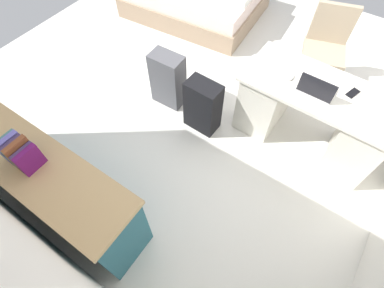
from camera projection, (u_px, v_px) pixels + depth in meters
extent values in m
plane|color=silver|center=(208.00, 94.00, 3.61)|extent=(5.71, 5.71, 0.00)
cube|color=silver|center=(323.00, 91.00, 2.63)|extent=(1.45, 0.69, 0.04)
cube|color=beige|center=(358.00, 140.00, 2.78)|extent=(0.41, 0.60, 0.71)
cube|color=beige|center=(266.00, 96.00, 3.10)|extent=(0.41, 0.60, 0.71)
cylinder|color=black|center=(310.00, 82.00, 3.70)|extent=(0.52, 0.52, 0.04)
cylinder|color=black|center=(316.00, 71.00, 3.54)|extent=(0.06, 0.06, 0.42)
cube|color=tan|center=(323.00, 54.00, 3.33)|extent=(0.58, 0.58, 0.08)
cube|color=tan|center=(333.00, 23.00, 3.22)|extent=(0.44, 0.19, 0.44)
cube|color=#235B6B|center=(51.00, 186.00, 2.49)|extent=(1.76, 0.44, 0.76)
cube|color=tan|center=(30.00, 163.00, 2.16)|extent=(1.80, 0.48, 0.04)
cube|color=#1E4E5B|center=(109.00, 198.00, 2.61)|extent=(0.67, 0.01, 0.26)
cube|color=#1E4E5B|center=(49.00, 156.00, 2.86)|extent=(0.67, 0.01, 0.26)
cube|color=gray|center=(195.00, 3.00, 4.48)|extent=(2.01, 1.56, 0.28)
cube|color=black|center=(203.00, 106.00, 3.09)|extent=(0.37, 0.23, 0.62)
cube|color=#4C4C51|center=(168.00, 80.00, 3.29)|extent=(0.37, 0.23, 0.65)
cube|color=#B7B7BC|center=(317.00, 89.00, 2.61)|extent=(0.31, 0.23, 0.02)
cube|color=black|center=(316.00, 88.00, 2.47)|extent=(0.31, 0.02, 0.19)
ellipsoid|color=white|center=(290.00, 77.00, 2.69)|extent=(0.06, 0.10, 0.03)
cube|color=black|center=(353.00, 93.00, 2.59)|extent=(0.10, 0.15, 0.01)
cube|color=#5C1458|center=(31.00, 160.00, 2.03)|extent=(0.04, 0.17, 0.21)
cube|color=#43315E|center=(27.00, 158.00, 2.05)|extent=(0.03, 0.17, 0.20)
cube|color=brown|center=(22.00, 153.00, 2.04)|extent=(0.04, 0.17, 0.24)
cube|color=#3A7A6E|center=(20.00, 152.00, 2.07)|extent=(0.03, 0.17, 0.20)
cube|color=#3E305A|center=(16.00, 150.00, 2.09)|extent=(0.03, 0.17, 0.19)
cube|color=#655FB9|center=(12.00, 147.00, 2.10)|extent=(0.04, 0.17, 0.20)
cube|color=#417271|center=(9.00, 145.00, 2.11)|extent=(0.03, 0.17, 0.19)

